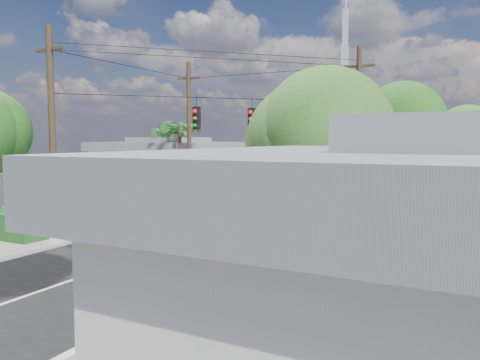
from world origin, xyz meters
The scene contains 16 objects.
ground centered at (0.00, 0.00, 0.00)m, with size 120.00×120.00×0.00m, color black.
sidewalk_ne centered at (10.88, 10.88, 0.07)m, with size 14.12×14.12×0.14m.
sidewalk_nw centered at (-10.88, 10.88, 0.07)m, with size 14.12×14.12×0.14m.
road_markings centered at (0.00, -1.47, 0.01)m, with size 32.00×32.00×0.01m.
building_nw centered at (-12.00, 12.46, 2.22)m, with size 10.80×10.20×4.30m.
radio_tower centered at (0.50, 20.00, 5.64)m, with size 0.80×0.80×17.00m.
tree_ne_front centered at (7.21, 6.76, 4.77)m, with size 4.21×4.14×6.66m.
tree_ne_back centered at (9.81, 8.96, 4.19)m, with size 3.77×3.66×5.82m.
tree_se centered at (7.01, -7.24, 4.04)m, with size 3.67×3.54×5.62m.
palm_nw_front centered at (-7.50, 7.50, 5.04)m, with size 3.01×3.08×5.59m.
palm_nw_back centered at (-9.50, 9.00, 4.67)m, with size 3.01×3.08×5.19m.
utility_poles centered at (-1.58, 1.60, 4.67)m, with size 12.00×10.68×9.00m.
picket_fence centered at (-7.80, -5.60, 0.68)m, with size 5.94×0.06×1.00m.
vending_boxes centered at (6.50, 6.20, 0.69)m, with size 1.90×0.50×1.10m.
delivery_truck centered at (-0.25, 1.55, 1.65)m, with size 4.81×7.78×3.25m.
parked_car centered at (10.28, 2.59, 0.84)m, with size 2.79×6.04×1.68m, color silver.
Camera 1 is at (10.94, -19.15, 4.28)m, focal length 35.00 mm.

